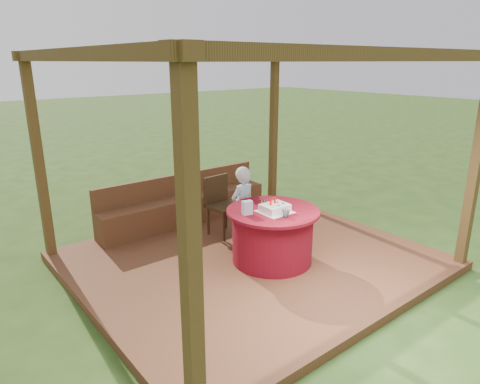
# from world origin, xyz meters

# --- Properties ---
(ground) EXTENTS (60.00, 60.00, 0.00)m
(ground) POSITION_xyz_m (0.00, 0.00, 0.00)
(ground) COLOR #284517
(ground) RESTS_ON ground
(deck) EXTENTS (4.50, 4.00, 0.12)m
(deck) POSITION_xyz_m (0.00, 0.00, 0.06)
(deck) COLOR brown
(deck) RESTS_ON ground
(pergola) EXTENTS (4.50, 4.00, 2.72)m
(pergola) POSITION_xyz_m (0.00, 0.00, 2.41)
(pergola) COLOR brown
(pergola) RESTS_ON deck
(bench) EXTENTS (3.00, 0.42, 0.80)m
(bench) POSITION_xyz_m (0.00, 1.72, 0.38)
(bench) COLOR brown
(bench) RESTS_ON deck
(table) EXTENTS (1.23, 1.23, 0.73)m
(table) POSITION_xyz_m (0.14, -0.27, 0.49)
(table) COLOR maroon
(table) RESTS_ON deck
(chair) EXTENTS (0.50, 0.50, 0.91)m
(chair) POSITION_xyz_m (0.19, 0.95, 0.64)
(chair) COLOR #342110
(chair) RESTS_ON deck
(elderly_woman) EXTENTS (0.42, 0.28, 1.15)m
(elderly_woman) POSITION_xyz_m (0.24, 0.48, 0.71)
(elderly_woman) COLOR #A6DAF6
(elderly_woman) RESTS_ON deck
(birthday_cake) EXTENTS (0.40, 0.40, 0.18)m
(birthday_cake) POSITION_xyz_m (0.11, -0.34, 0.90)
(birthday_cake) COLOR white
(birthday_cake) RESTS_ON table
(gift_bag) EXTENTS (0.14, 0.11, 0.18)m
(gift_bag) POSITION_xyz_m (-0.23, -0.18, 0.94)
(gift_bag) COLOR #D489B8
(gift_bag) RESTS_ON table
(drinking_glass) EXTENTS (0.11, 0.11, 0.09)m
(drinking_glass) POSITION_xyz_m (0.09, -0.56, 0.90)
(drinking_glass) COLOR white
(drinking_glass) RESTS_ON table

